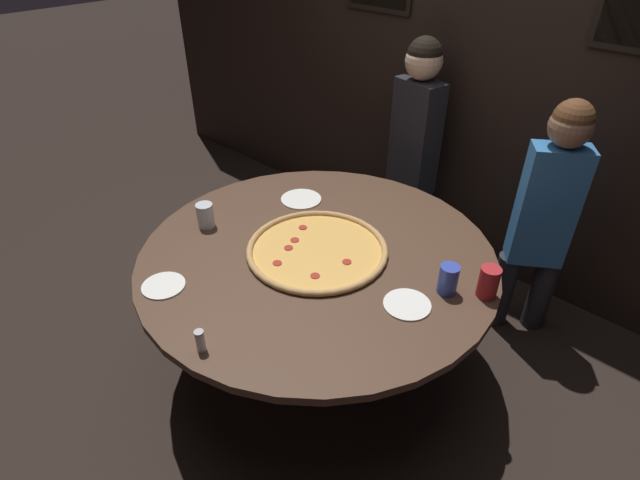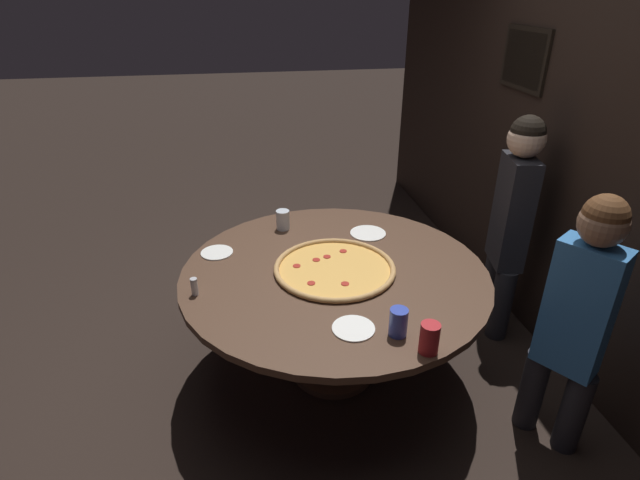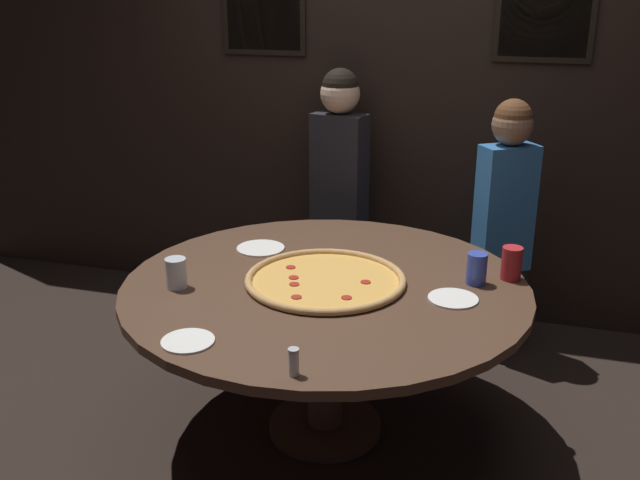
% 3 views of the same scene
% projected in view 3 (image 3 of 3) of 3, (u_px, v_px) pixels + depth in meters
% --- Properties ---
extents(ground_plane, '(24.00, 24.00, 0.00)m').
position_uv_depth(ground_plane, '(325.00, 429.00, 3.32)').
color(ground_plane, black).
extents(back_wall, '(6.40, 0.08, 2.60)m').
position_uv_depth(back_wall, '(395.00, 100.00, 4.21)').
color(back_wall, black).
rests_on(back_wall, ground_plane).
extents(dining_table, '(1.75, 1.75, 0.74)m').
position_uv_depth(dining_table, '(325.00, 306.00, 3.11)').
color(dining_table, '#4C3323').
rests_on(dining_table, ground_plane).
extents(giant_pizza, '(0.70, 0.70, 0.03)m').
position_uv_depth(giant_pizza, '(325.00, 279.00, 3.07)').
color(giant_pizza, '#E5A84C').
rests_on(giant_pizza, dining_table).
extents(drink_cup_near_left, '(0.09, 0.09, 0.14)m').
position_uv_depth(drink_cup_near_left, '(477.00, 269.00, 3.03)').
color(drink_cup_near_left, '#384CB7').
rests_on(drink_cup_near_left, dining_table).
extents(drink_cup_near_right, '(0.09, 0.09, 0.15)m').
position_uv_depth(drink_cup_near_right, '(512.00, 263.00, 3.08)').
color(drink_cup_near_right, '#B22328').
rests_on(drink_cup_near_right, dining_table).
extents(drink_cup_by_shaker, '(0.09, 0.09, 0.13)m').
position_uv_depth(drink_cup_by_shaker, '(176.00, 273.00, 3.00)').
color(drink_cup_by_shaker, silver).
rests_on(drink_cup_by_shaker, dining_table).
extents(white_plate_far_back, '(0.21, 0.21, 0.01)m').
position_uv_depth(white_plate_far_back, '(453.00, 299.00, 2.90)').
color(white_plate_far_back, white).
rests_on(white_plate_far_back, dining_table).
extents(white_plate_left_side, '(0.23, 0.23, 0.01)m').
position_uv_depth(white_plate_left_side, '(261.00, 248.00, 3.46)').
color(white_plate_left_side, white).
rests_on(white_plate_left_side, dining_table).
extents(white_plate_right_side, '(0.19, 0.19, 0.01)m').
position_uv_depth(white_plate_right_side, '(188.00, 341.00, 2.56)').
color(white_plate_right_side, white).
rests_on(white_plate_right_side, dining_table).
extents(condiment_shaker, '(0.04, 0.04, 0.10)m').
position_uv_depth(condiment_shaker, '(294.00, 362.00, 2.32)').
color(condiment_shaker, silver).
rests_on(condiment_shaker, dining_table).
extents(diner_far_right, '(0.40, 0.23, 1.51)m').
position_uv_depth(diner_far_right, '(339.00, 181.00, 4.20)').
color(diner_far_right, '#232328').
rests_on(diner_far_right, ground_plane).
extents(diner_far_left, '(0.36, 0.30, 1.41)m').
position_uv_depth(diner_far_left, '(504.00, 214.00, 3.80)').
color(diner_far_left, '#232328').
rests_on(diner_far_left, ground_plane).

